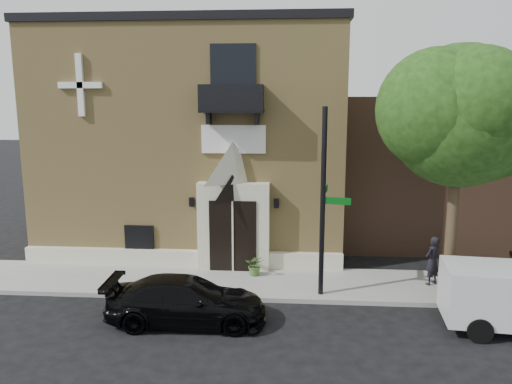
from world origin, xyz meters
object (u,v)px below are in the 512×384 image
black_sedan (187,301)px  pedestrian_near (432,261)px  fire_hydrant (446,285)px  street_sign (323,203)px

black_sedan → pedestrian_near: pedestrian_near is taller
black_sedan → fire_hydrant: size_ratio=5.36×
street_sign → fire_hydrant: (3.88, -0.08, -2.58)m
black_sedan → street_sign: bearing=-63.8°
black_sedan → fire_hydrant: black_sedan is taller
black_sedan → street_sign: street_sign is taller
fire_hydrant → pedestrian_near: size_ratio=0.51×
black_sedan → fire_hydrant: bearing=-77.4°
black_sedan → pedestrian_near: 8.33m
fire_hydrant → black_sedan: bearing=-165.5°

